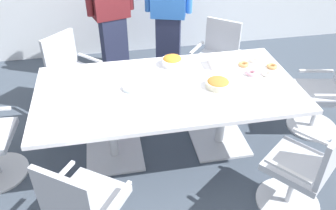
% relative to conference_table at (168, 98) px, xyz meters
% --- Properties ---
extents(ground_plane, '(10.00, 10.00, 0.01)m').
position_rel_conference_table_xyz_m(ground_plane, '(0.00, 0.00, -0.63)').
color(ground_plane, '#3D4754').
extents(conference_table, '(2.40, 1.20, 0.75)m').
position_rel_conference_table_xyz_m(conference_table, '(0.00, 0.00, 0.00)').
color(conference_table, silver).
rests_on(conference_table, ground).
extents(office_chair_0, '(0.76, 0.76, 0.91)m').
position_rel_conference_table_xyz_m(office_chair_0, '(0.92, -0.93, -0.22)').
color(office_chair_0, silver).
rests_on(office_chair_0, ground).
extents(office_chair_1, '(0.64, 0.64, 0.91)m').
position_rel_conference_table_xyz_m(office_chair_1, '(1.70, 0.04, -0.22)').
color(office_chair_1, silver).
rests_on(office_chair_1, ground).
extents(office_chair_2, '(0.76, 0.76, 0.91)m').
position_rel_conference_table_xyz_m(office_chair_2, '(0.79, 0.97, -0.22)').
color(office_chair_2, silver).
rests_on(office_chair_2, ground).
extents(office_chair_3, '(0.76, 0.76, 0.91)m').
position_rel_conference_table_xyz_m(office_chair_3, '(-0.93, 0.92, -0.22)').
color(office_chair_3, silver).
rests_on(office_chair_3, ground).
extents(person_standing_0, '(0.61, 0.33, 1.74)m').
position_rel_conference_table_xyz_m(person_standing_0, '(-0.41, 1.64, 0.28)').
color(person_standing_0, '#232842').
rests_on(person_standing_0, ground).
extents(person_standing_1, '(0.61, 0.34, 1.67)m').
position_rel_conference_table_xyz_m(person_standing_1, '(0.31, 1.62, 0.24)').
color(person_standing_1, '#232842').
rests_on(person_standing_1, ground).
extents(snack_bowl_pretzels, '(0.22, 0.22, 0.08)m').
position_rel_conference_table_xyz_m(snack_bowl_pretzels, '(0.45, -0.08, 0.16)').
color(snack_bowl_pretzels, beige).
rests_on(snack_bowl_pretzels, conference_table).
extents(snack_bowl_chips_orange, '(0.21, 0.21, 0.10)m').
position_rel_conference_table_xyz_m(snack_bowl_chips_orange, '(0.12, 0.41, 0.17)').
color(snack_bowl_chips_orange, white).
rests_on(snack_bowl_chips_orange, conference_table).
extents(donut_platter, '(0.39, 0.39, 0.04)m').
position_rel_conference_table_xyz_m(donut_platter, '(0.94, 0.16, 0.14)').
color(donut_platter, white).
rests_on(donut_platter, conference_table).
extents(plate_stack, '(0.19, 0.19, 0.03)m').
position_rel_conference_table_xyz_m(plate_stack, '(-0.31, 0.03, 0.14)').
color(plate_stack, white).
rests_on(plate_stack, conference_table).
extents(napkin_pile, '(0.17, 0.17, 0.08)m').
position_rel_conference_table_xyz_m(napkin_pile, '(0.57, 0.31, 0.17)').
color(napkin_pile, white).
rests_on(napkin_pile, conference_table).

